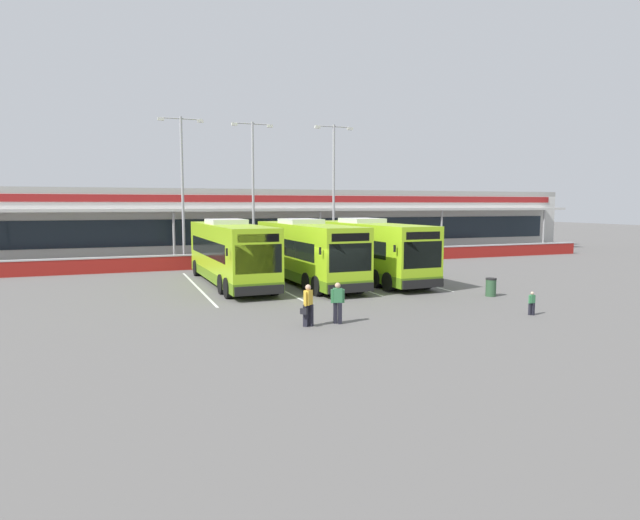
{
  "coord_description": "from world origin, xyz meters",
  "views": [
    {
      "loc": [
        -10.48,
        -24.51,
        4.65
      ],
      "look_at": [
        -0.02,
        3.0,
        1.6
      ],
      "focal_mm": 30.18,
      "sensor_mm": 36.0,
      "label": 1
    }
  ],
  "objects_px": {
    "coach_bus_centre": "(369,251)",
    "lamp_post_centre": "(253,183)",
    "coach_bus_leftmost": "(230,254)",
    "coach_bus_left_centre": "(307,253)",
    "pedestrian_in_dark_coat": "(338,302)",
    "litter_bin": "(491,287)",
    "lamp_post_west": "(182,182)",
    "pedestrian_child": "(532,302)",
    "pedestrian_with_handbag": "(308,304)",
    "lamp_post_east": "(334,184)"
  },
  "relations": [
    {
      "from": "litter_bin",
      "to": "pedestrian_in_dark_coat",
      "type": "bearing_deg",
      "value": -162.6
    },
    {
      "from": "pedestrian_in_dark_coat",
      "to": "pedestrian_child",
      "type": "bearing_deg",
      "value": -9.78
    },
    {
      "from": "lamp_post_west",
      "to": "lamp_post_centre",
      "type": "relative_size",
      "value": 1.0
    },
    {
      "from": "coach_bus_leftmost",
      "to": "coach_bus_centre",
      "type": "height_order",
      "value": "same"
    },
    {
      "from": "pedestrian_in_dark_coat",
      "to": "lamp_post_centre",
      "type": "bearing_deg",
      "value": 84.48
    },
    {
      "from": "coach_bus_leftmost",
      "to": "pedestrian_child",
      "type": "bearing_deg",
      "value": -52.69
    },
    {
      "from": "coach_bus_left_centre",
      "to": "lamp_post_east",
      "type": "relative_size",
      "value": 1.11
    },
    {
      "from": "lamp_post_east",
      "to": "coach_bus_centre",
      "type": "bearing_deg",
      "value": -100.59
    },
    {
      "from": "pedestrian_child",
      "to": "pedestrian_in_dark_coat",
      "type": "bearing_deg",
      "value": 170.22
    },
    {
      "from": "coach_bus_centre",
      "to": "litter_bin",
      "type": "relative_size",
      "value": 13.14
    },
    {
      "from": "lamp_post_west",
      "to": "litter_bin",
      "type": "xyz_separation_m",
      "value": [
        13.02,
        -18.68,
        -5.82
      ]
    },
    {
      "from": "pedestrian_in_dark_coat",
      "to": "litter_bin",
      "type": "relative_size",
      "value": 1.74
    },
    {
      "from": "coach_bus_left_centre",
      "to": "coach_bus_leftmost",
      "type": "bearing_deg",
      "value": 168.01
    },
    {
      "from": "coach_bus_left_centre",
      "to": "litter_bin",
      "type": "distance_m",
      "value": 10.71
    },
    {
      "from": "coach_bus_centre",
      "to": "lamp_post_centre",
      "type": "bearing_deg",
      "value": 111.33
    },
    {
      "from": "lamp_post_centre",
      "to": "pedestrian_child",
      "type": "bearing_deg",
      "value": -75.58
    },
    {
      "from": "litter_bin",
      "to": "lamp_post_west",
      "type": "bearing_deg",
      "value": 124.87
    },
    {
      "from": "coach_bus_left_centre",
      "to": "pedestrian_child",
      "type": "bearing_deg",
      "value": -65.1
    },
    {
      "from": "coach_bus_centre",
      "to": "lamp_post_centre",
      "type": "height_order",
      "value": "lamp_post_centre"
    },
    {
      "from": "coach_bus_left_centre",
      "to": "pedestrian_in_dark_coat",
      "type": "relative_size",
      "value": 7.54
    },
    {
      "from": "coach_bus_leftmost",
      "to": "lamp_post_west",
      "type": "relative_size",
      "value": 1.11
    },
    {
      "from": "lamp_post_centre",
      "to": "lamp_post_west",
      "type": "bearing_deg",
      "value": -173.56
    },
    {
      "from": "lamp_post_centre",
      "to": "lamp_post_east",
      "type": "bearing_deg",
      "value": -7.6
    },
    {
      "from": "coach_bus_centre",
      "to": "pedestrian_with_handbag",
      "type": "xyz_separation_m",
      "value": [
        -7.89,
        -10.94,
        -0.93
      ]
    },
    {
      "from": "lamp_post_east",
      "to": "lamp_post_centre",
      "type": "bearing_deg",
      "value": 172.4
    },
    {
      "from": "coach_bus_leftmost",
      "to": "pedestrian_child",
      "type": "height_order",
      "value": "coach_bus_leftmost"
    },
    {
      "from": "coach_bus_left_centre",
      "to": "lamp_post_centre",
      "type": "height_order",
      "value": "lamp_post_centre"
    },
    {
      "from": "coach_bus_leftmost",
      "to": "pedestrian_child",
      "type": "relative_size",
      "value": 12.16
    },
    {
      "from": "pedestrian_in_dark_coat",
      "to": "lamp_post_centre",
      "type": "relative_size",
      "value": 0.15
    },
    {
      "from": "lamp_post_centre",
      "to": "lamp_post_east",
      "type": "relative_size",
      "value": 1.0
    },
    {
      "from": "pedestrian_with_handbag",
      "to": "pedestrian_child",
      "type": "xyz_separation_m",
      "value": [
        9.52,
        -1.36,
        -0.32
      ]
    },
    {
      "from": "pedestrian_child",
      "to": "lamp_post_east",
      "type": "bearing_deg",
      "value": 89.13
    },
    {
      "from": "lamp_post_centre",
      "to": "litter_bin",
      "type": "height_order",
      "value": "lamp_post_centre"
    },
    {
      "from": "pedestrian_with_handbag",
      "to": "coach_bus_left_centre",
      "type": "bearing_deg",
      "value": 70.87
    },
    {
      "from": "coach_bus_centre",
      "to": "lamp_post_west",
      "type": "relative_size",
      "value": 1.11
    },
    {
      "from": "pedestrian_with_handbag",
      "to": "lamp_post_centre",
      "type": "height_order",
      "value": "lamp_post_centre"
    },
    {
      "from": "coach_bus_leftmost",
      "to": "lamp_post_west",
      "type": "xyz_separation_m",
      "value": [
        -1.47,
        9.9,
        4.5
      ]
    },
    {
      "from": "pedestrian_with_handbag",
      "to": "lamp_post_east",
      "type": "relative_size",
      "value": 0.15
    },
    {
      "from": "pedestrian_with_handbag",
      "to": "litter_bin",
      "type": "relative_size",
      "value": 1.74
    },
    {
      "from": "lamp_post_west",
      "to": "coach_bus_leftmost",
      "type": "bearing_deg",
      "value": -81.55
    },
    {
      "from": "litter_bin",
      "to": "pedestrian_with_handbag",
      "type": "bearing_deg",
      "value": -164.2
    },
    {
      "from": "coach_bus_centre",
      "to": "pedestrian_in_dark_coat",
      "type": "height_order",
      "value": "coach_bus_centre"
    },
    {
      "from": "coach_bus_leftmost",
      "to": "coach_bus_left_centre",
      "type": "xyz_separation_m",
      "value": [
        4.38,
        -0.93,
        0.0
      ]
    },
    {
      "from": "pedestrian_in_dark_coat",
      "to": "lamp_post_centre",
      "type": "xyz_separation_m",
      "value": [
        2.16,
        22.34,
        5.42
      ]
    },
    {
      "from": "litter_bin",
      "to": "pedestrian_child",
      "type": "bearing_deg",
      "value": -107.96
    },
    {
      "from": "coach_bus_left_centre",
      "to": "litter_bin",
      "type": "xyz_separation_m",
      "value": [
        7.17,
        -7.85,
        -1.32
      ]
    },
    {
      "from": "pedestrian_in_dark_coat",
      "to": "coach_bus_left_centre",
      "type": "bearing_deg",
      "value": 76.83
    },
    {
      "from": "pedestrian_with_handbag",
      "to": "lamp_post_east",
      "type": "bearing_deg",
      "value": 65.39
    },
    {
      "from": "pedestrian_with_handbag",
      "to": "lamp_post_west",
      "type": "xyz_separation_m",
      "value": [
        -2.05,
        21.78,
        5.43
      ]
    },
    {
      "from": "pedestrian_in_dark_coat",
      "to": "litter_bin",
      "type": "bearing_deg",
      "value": 17.4
    }
  ]
}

